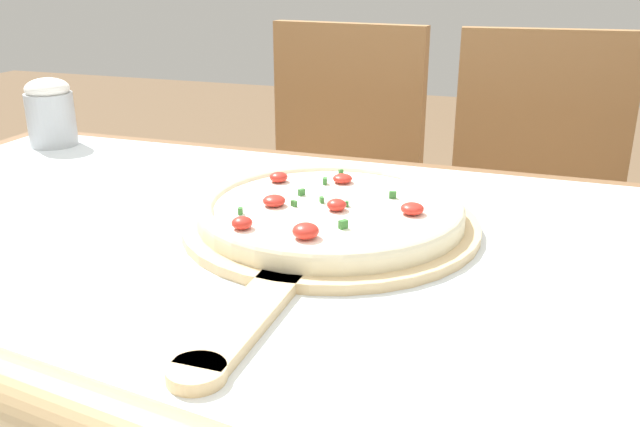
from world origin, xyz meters
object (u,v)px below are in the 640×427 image
object	(u,v)px
chair_left	(333,189)
rolling_pin	(80,421)
pizza	(328,209)
pizza_peel	(323,229)
flour_cup	(50,112)
chair_right	(536,210)

from	to	relation	value
chair_left	rolling_pin	bearing A→B (deg)	-75.45
pizza	pizza_peel	bearing A→B (deg)	-89.57
rolling_pin	flour_cup	bearing A→B (deg)	130.30
pizza	flour_cup	distance (m)	0.65
pizza_peel	flour_cup	distance (m)	0.65
rolling_pin	chair_right	world-z (taller)	chair_right
pizza_peel	rolling_pin	distance (m)	0.43
chair_left	chair_right	bearing A→B (deg)	4.88
pizza_peel	pizza	bearing A→B (deg)	90.43
pizza_peel	rolling_pin	size ratio (longest dim) A/B	1.26
chair_right	flour_cup	bearing A→B (deg)	-154.96
chair_left	flour_cup	xyz separation A→B (m)	(-0.38, -0.49, 0.26)
pizza	chair_right	world-z (taller)	chair_right
pizza_peel	chair_left	distance (m)	0.80
pizza_peel	flour_cup	world-z (taller)	flour_cup
chair_left	chair_right	xyz separation A→B (m)	(0.47, -0.00, 0.00)
rolling_pin	chair_right	bearing A→B (deg)	77.10
pizza_peel	chair_right	xyz separation A→B (m)	(0.24, 0.74, -0.20)
pizza	flour_cup	bearing A→B (deg)	159.02
chair_right	flour_cup	world-z (taller)	chair_right
pizza_peel	chair_left	xyz separation A→B (m)	(-0.22, 0.74, -0.20)
flour_cup	chair_right	bearing A→B (deg)	30.19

